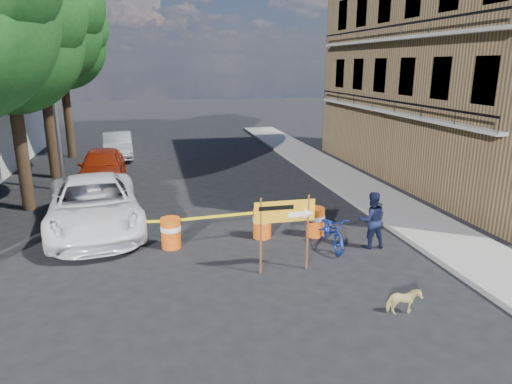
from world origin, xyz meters
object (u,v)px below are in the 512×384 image
bicycle (332,216)px  dog (404,301)px  suv_white (94,205)px  sedan_silver (118,145)px  pedestrian (371,220)px  barrel_mid_left (171,232)px  sedan_red (102,166)px  detour_sign (293,216)px  barrel_far_left (108,235)px  barrel_far_right (315,221)px  barrel_mid_right (262,223)px

bicycle → dog: (0.12, -3.83, -0.65)m
suv_white → sedan_silver: bearing=82.8°
pedestrian → dog: pedestrian is taller
bicycle → sedan_silver: 16.50m
barrel_mid_left → sedan_red: (-2.62, 8.16, 0.31)m
detour_sign → sedan_red: (-5.58, 10.39, -0.69)m
suv_white → pedestrian: bearing=-29.7°
dog → pedestrian: bearing=-10.0°
pedestrian → suv_white: bearing=-19.3°
barrel_mid_left → pedestrian: bearing=-12.4°
barrel_far_left → barrel_far_right: 6.16m
barrel_mid_left → barrel_far_right: same height
barrel_far_left → suv_white: size_ratio=0.15×
detour_sign → barrel_far_left: bearing=153.1°
suv_white → sedan_silver: suv_white is taller
barrel_mid_right → detour_sign: bearing=-85.1°
barrel_far_left → dog: bearing=-38.1°
sedan_red → sedan_silver: size_ratio=1.06×
barrel_far_left → barrel_far_right: size_ratio=1.00×
pedestrian → sedan_red: size_ratio=0.36×
barrel_far_right → detour_sign: bearing=-122.8°
bicycle → sedan_silver: size_ratio=0.43×
barrel_far_left → pedestrian: bearing=-11.0°
barrel_far_left → sedan_silver: (-0.56, 13.82, 0.24)m
barrel_mid_left → sedan_red: size_ratio=0.20×
suv_white → sedan_red: (-0.32, 6.12, -0.05)m
barrel_mid_right → detour_sign: 2.64m
barrel_mid_right → pedestrian: bearing=-26.5°
dog → suv_white: 9.76m
bicycle → dog: 3.88m
bicycle → sedan_red: bearing=129.3°
detour_sign → suv_white: 6.81m
suv_white → barrel_mid_right: bearing=-27.3°
barrel_mid_left → detour_sign: bearing=-37.0°
barrel_far_left → barrel_far_right: bearing=-2.1°
barrel_far_right → dog: size_ratio=1.29×
sedan_silver → dog: bearing=-74.3°
dog → barrel_mid_left: bearing=49.6°
barrel_mid_right → sedan_red: 9.61m
barrel_mid_right → pedestrian: size_ratio=0.54×
pedestrian → dog: size_ratio=2.39×
barrel_mid_right → bicycle: (1.77, -1.18, 0.47)m
barrel_mid_right → suv_white: (-5.05, 1.84, 0.36)m
barrel_far_left → bicycle: bicycle is taller
pedestrian → sedan_red: (-8.26, 9.39, -0.05)m
suv_white → barrel_mid_left: bearing=-48.9°
detour_sign → bicycle: size_ratio=1.07×
bicycle → detour_sign: bearing=-140.0°
barrel_mid_left → sedan_silver: sedan_silver is taller
barrel_mid_right → suv_white: bearing=160.0°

